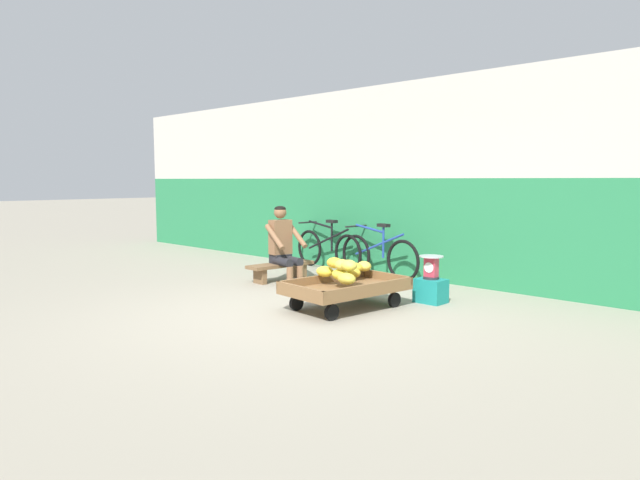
{
  "coord_description": "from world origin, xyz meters",
  "views": [
    {
      "loc": [
        4.68,
        -4.21,
        1.54
      ],
      "look_at": [
        -0.45,
        1.11,
        0.75
      ],
      "focal_mm": 31.98,
      "sensor_mm": 36.0,
      "label": 1
    }
  ],
  "objects": [
    {
      "name": "ground_plane",
      "position": [
        0.0,
        0.0,
        0.0
      ],
      "size": [
        80.0,
        80.0,
        0.0
      ],
      "primitive_type": "plane",
      "color": "gray"
    },
    {
      "name": "back_wall",
      "position": [
        0.0,
        3.24,
        1.52
      ],
      "size": [
        16.0,
        0.3,
        3.03
      ],
      "color": "#287F4C",
      "rests_on": "ground"
    },
    {
      "name": "banana_cart",
      "position": [
        0.27,
        0.81,
        0.24
      ],
      "size": [
        0.98,
        1.52,
        0.36
      ],
      "color": "brown",
      "rests_on": "ground"
    },
    {
      "name": "banana_pile",
      "position": [
        0.2,
        0.87,
        0.46
      ],
      "size": [
        0.78,
        1.11,
        0.26
      ],
      "color": "gold",
      "rests_on": "banana_cart"
    },
    {
      "name": "low_bench",
      "position": [
        -1.71,
        1.54,
        0.2
      ],
      "size": [
        0.38,
        1.12,
        0.27
      ],
      "color": "brown",
      "rests_on": "ground"
    },
    {
      "name": "vendor_seated",
      "position": [
        -1.62,
        1.53,
        0.57
      ],
      "size": [
        0.72,
        0.55,
        1.14
      ],
      "color": "brown",
      "rests_on": "ground"
    },
    {
      "name": "plastic_crate",
      "position": [
        0.81,
        1.8,
        0.15
      ],
      "size": [
        0.36,
        0.28,
        0.3
      ],
      "color": "#19847F",
      "rests_on": "ground"
    },
    {
      "name": "weighing_scale",
      "position": [
        0.81,
        1.8,
        0.45
      ],
      "size": [
        0.3,
        0.3,
        0.29
      ],
      "color": "#28282D",
      "rests_on": "plastic_crate"
    },
    {
      "name": "bicycle_near_left",
      "position": [
        -1.97,
        2.87,
        0.35
      ],
      "size": [
        1.66,
        0.48,
        0.86
      ],
      "color": "black",
      "rests_on": "ground"
    },
    {
      "name": "bicycle_far_left",
      "position": [
        -0.82,
        2.81,
        0.35
      ],
      "size": [
        1.66,
        0.48,
        0.86
      ],
      "color": "black",
      "rests_on": "ground"
    }
  ]
}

